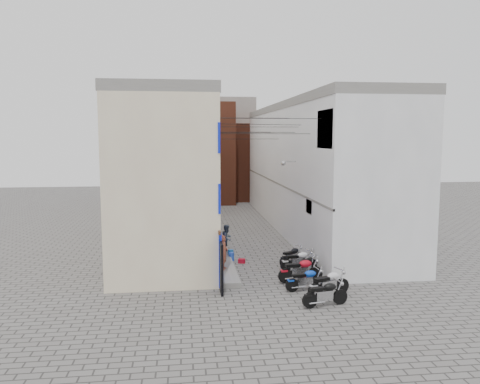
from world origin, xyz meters
name	(u,v)px	position (x,y,z in m)	size (l,w,h in m)	color
ground	(277,287)	(0.00, 0.00, 0.00)	(90.00, 90.00, 0.00)	#5C5856
plinth	(212,229)	(-2.05, 13.00, 0.12)	(0.90, 26.00, 0.25)	slate
building_left	(170,168)	(-4.98, 12.95, 4.50)	(5.10, 27.00, 9.00)	beige
building_right	(310,167)	(5.00, 13.00, 4.51)	(5.94, 26.00, 9.00)	silver
building_far_brick_left	(203,153)	(-2.00, 28.00, 5.00)	(6.00, 6.00, 10.00)	brown
building_far_brick_right	(249,162)	(3.00, 30.00, 4.00)	(5.00, 6.00, 8.00)	brown
building_far_concrete	(218,147)	(0.00, 34.00, 5.50)	(8.00, 5.00, 11.00)	slate
far_shopfront	(226,193)	(0.00, 25.20, 1.20)	(2.00, 0.30, 2.40)	black
overhead_wires	(252,129)	(0.00, 7.64, 7.12)	(5.80, 13.02, 1.32)	black
motorcycle_a	(325,292)	(1.41, -2.57, 0.56)	(0.61, 1.94, 1.12)	black
motorcycle_b	(329,282)	(1.90, -1.48, 0.61)	(0.67, 2.11, 1.22)	silver
motorcycle_c	(306,278)	(1.15, -0.64, 0.54)	(0.59, 1.86, 1.08)	#0C3BB8
motorcycle_d	(301,269)	(1.22, 0.58, 0.62)	(0.68, 2.14, 1.24)	#A90C1B
motorcycle_e	(306,265)	(1.78, 1.63, 0.50)	(0.54, 1.73, 1.00)	black
motorcycle_f	(299,259)	(1.60, 2.44, 0.56)	(0.61, 1.92, 1.11)	silver
motorcycle_g	(292,255)	(1.52, 3.50, 0.52)	(0.57, 1.80, 1.04)	black
person_a	(224,252)	(-2.18, 2.23, 1.09)	(0.61, 0.40, 1.68)	#9C4D38
person_b	(227,238)	(-1.70, 5.67, 1.02)	(0.75, 0.58, 1.54)	#353F50
water_jug_near	(232,257)	(-1.55, 4.63, 0.23)	(0.29, 0.29, 0.45)	blue
water_jug_far	(231,254)	(-1.55, 5.11, 0.25)	(0.32, 0.32, 0.50)	#2060A2
red_crate	(242,261)	(-1.06, 4.14, 0.11)	(0.36, 0.27, 0.22)	maroon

